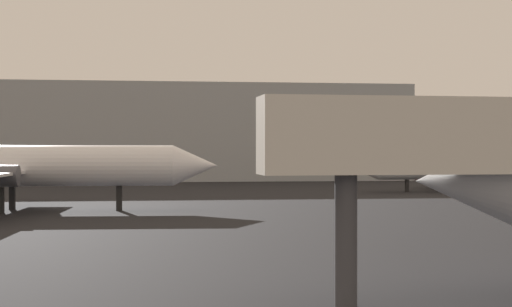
{
  "coord_description": "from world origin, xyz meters",
  "views": [
    {
      "loc": [
        -2.42,
        -11.25,
        4.88
      ],
      "look_at": [
        4.37,
        42.09,
        4.57
      ],
      "focal_mm": 54.11,
      "sensor_mm": 36.0,
      "label": 1
    }
  ],
  "objects": [
    {
      "name": "terminal_building",
      "position": [
        -11.15,
        114.06,
        7.46
      ],
      "size": [
        95.9,
        21.5,
        14.93
      ],
      "primitive_type": "cube",
      "color": "#999EA3",
      "rests_on": "ground_plane"
    },
    {
      "name": "airplane_distant",
      "position": [
        32.08,
        73.74,
        2.58
      ],
      "size": [
        24.37,
        19.52,
        7.88
      ],
      "rotation": [
        0.0,
        0.0,
        3.19
      ],
      "color": "silver",
      "rests_on": "ground_plane"
    },
    {
      "name": "airplane_on_taxiway",
      "position": [
        -13.27,
        51.05,
        3.56
      ],
      "size": [
        30.81,
        24.92,
        9.65
      ],
      "rotation": [
        0.0,
        0.0,
        -0.06
      ],
      "color": "white",
      "rests_on": "ground_plane"
    }
  ]
}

